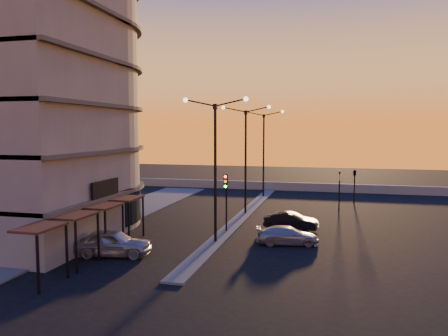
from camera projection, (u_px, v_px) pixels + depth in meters
ground at (215, 243)px, 28.69m from camera, size 120.00×120.00×0.00m
sidewalk_west at (103, 221)px, 35.10m from camera, size 5.00×40.00×0.12m
median at (245, 214)px, 38.34m from camera, size 1.20×36.00×0.12m
parapet at (287, 186)px, 53.27m from camera, size 44.00×0.50×1.00m
building at (26, 67)px, 31.07m from camera, size 14.35×17.08×25.00m
streetlamp_near at (215, 158)px, 28.19m from camera, size 4.32×0.32×9.51m
streetlamp_mid at (246, 151)px, 37.85m from camera, size 4.32×0.32×9.51m
streetlamp_far at (264, 146)px, 47.51m from camera, size 4.32×0.32×9.51m
traffic_light_main at (226, 193)px, 31.21m from camera, size 0.28×0.44×4.25m
signal_east_a at (339, 190)px, 40.09m from camera, size 0.13×0.16×3.60m
signal_east_b at (355, 173)px, 43.49m from camera, size 0.42×1.99×3.60m
car_hatchback at (112, 243)px, 25.73m from camera, size 4.83×2.65×1.56m
car_sedan at (291, 221)px, 32.46m from camera, size 4.02×1.67×1.30m
car_wagon at (288, 235)px, 28.31m from camera, size 4.25×2.32×1.17m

